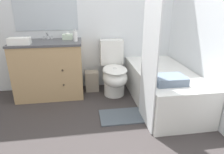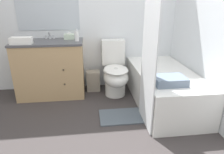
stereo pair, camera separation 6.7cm
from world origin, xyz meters
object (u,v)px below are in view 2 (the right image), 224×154
Objects in this scene: wastebasket at (93,81)px; tissue_box at (69,36)px; soap_dispenser at (77,36)px; hand_towel_folded at (21,41)px; bath_mat at (122,116)px; vanity_cabinet at (51,68)px; bathtub at (163,87)px; sink_faucet at (50,37)px; bath_towel_folded at (170,80)px; toilet at (115,72)px.

wastebasket is 0.78m from tissue_box.
hand_towel_folded is (-0.72, -0.11, -0.03)m from soap_dispenser.
tissue_box is at bearing 125.56° from bath_mat.
vanity_cabinet reaches higher than bathtub.
soap_dispenser reaches higher than sink_faucet.
bath_mat is at bearing -39.51° from vanity_cabinet.
soap_dispenser is at bearing 159.22° from bathtub.
bath_towel_folded reaches higher than bathtub.
toilet reaches higher than wastebasket.
vanity_cabinet is 0.48m from sink_faucet.
bath_mat is (0.33, -0.86, -0.15)m from wastebasket.
toilet is at bearing -19.90° from tissue_box.
vanity_cabinet is 1.73m from bath_towel_folded.
bath_mat is (-0.63, -0.30, -0.24)m from bathtub.
tissue_box is 1.61m from bath_towel_folded.
wastebasket is at bearing 129.82° from bath_towel_folded.
sink_faucet is 0.40× the size of bath_towel_folded.
bath_towel_folded is at bearing -32.34° from vanity_cabinet.
soap_dispenser is at bearing -6.28° from vanity_cabinet.
soap_dispenser reaches higher than vanity_cabinet.
sink_faucet is 0.97× the size of tissue_box.
vanity_cabinet is 0.96m from toilet.
tissue_box is 0.53× the size of hand_towel_folded.
hand_towel_folded is (-0.31, -0.16, 0.45)m from vanity_cabinet.
bath_mat is at bearing 164.62° from bath_towel_folded.
wastebasket is at bearing 151.24° from toilet.
sink_faucet is at bearing 142.83° from bath_towel_folded.
soap_dispenser is (-0.21, -0.12, 0.74)m from wastebasket.
hand_towel_folded is 1.96m from bath_towel_folded.
bath_towel_folded is (-0.12, -0.44, 0.28)m from bathtub.
toilet is 0.74m from bathtub.
bath_mat is at bearing -26.45° from hand_towel_folded.
sink_faucet is 0.10× the size of bathtub.
bath_towel_folded reaches higher than bath_mat.
hand_towel_folded is at bearing -153.87° from tissue_box.
soap_dispenser is at bearing -56.90° from tissue_box.
vanity_cabinet is at bearing 26.99° from hand_towel_folded.
hand_towel_folded reaches higher than bath_mat.
tissue_box is at bearing 169.98° from wastebasket.
hand_towel_folded is at bearing 170.07° from bathtub.
vanity_cabinet reaches higher than toilet.
vanity_cabinet is 3.54× the size of hand_towel_folded.
vanity_cabinet is 6.64× the size of tissue_box.
sink_faucet is at bearing 47.71° from hand_towel_folded.
tissue_box reaches higher than wastebasket.
soap_dispenser reaches higher than bathtub.
tissue_box is at bearing 123.10° from soap_dispenser.
bath_towel_folded is at bearing -42.28° from tissue_box.
bath_mat is at bearing -54.44° from tissue_box.
tissue_box is 1.42m from bath_mat.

